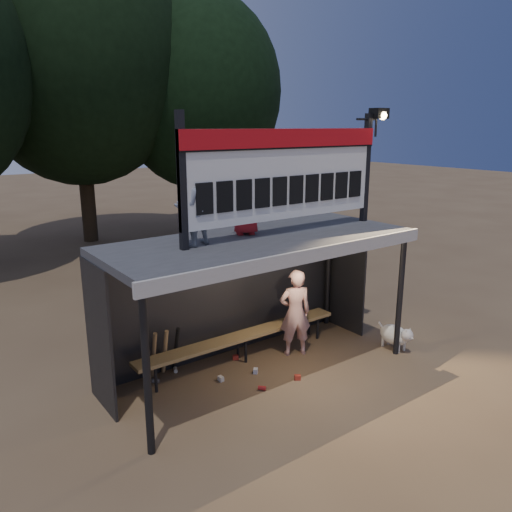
# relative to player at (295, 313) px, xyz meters

# --- Properties ---
(ground) EXTENTS (80.00, 80.00, 0.00)m
(ground) POSITION_rel_player_xyz_m (-0.91, -0.19, -0.79)
(ground) COLOR brown
(ground) RESTS_ON ground
(player) EXTENTS (0.68, 0.58, 1.59)m
(player) POSITION_rel_player_xyz_m (0.00, 0.00, 0.00)
(player) COLOR white
(player) RESTS_ON ground
(child_a) EXTENTS (0.67, 0.59, 1.17)m
(child_a) POSITION_rel_player_xyz_m (-2.06, -0.05, 2.11)
(child_a) COLOR gray
(child_a) RESTS_ON dugout_shelter
(child_b) EXTENTS (0.59, 0.49, 1.04)m
(child_b) POSITION_rel_player_xyz_m (-0.97, 0.13, 2.05)
(child_b) COLOR #AB1A20
(child_b) RESTS_ON dugout_shelter
(dugout_shelter) EXTENTS (5.10, 2.08, 2.32)m
(dugout_shelter) POSITION_rel_player_xyz_m (-0.91, 0.06, 1.05)
(dugout_shelter) COLOR #38383A
(dugout_shelter) RESTS_ON ground
(scoreboard_assembly) EXTENTS (4.10, 0.27, 1.99)m
(scoreboard_assembly) POSITION_rel_player_xyz_m (-0.35, -0.20, 2.53)
(scoreboard_assembly) COLOR black
(scoreboard_assembly) RESTS_ON dugout_shelter
(bench) EXTENTS (4.00, 0.35, 0.48)m
(bench) POSITION_rel_player_xyz_m (-0.91, 0.36, -0.36)
(bench) COLOR #9A7A48
(bench) RESTS_ON ground
(tree_mid) EXTENTS (7.22, 7.22, 10.36)m
(tree_mid) POSITION_rel_player_xyz_m (0.09, 11.31, 5.37)
(tree_mid) COLOR #2E2114
(tree_mid) RESTS_ON ground
(tree_right) EXTENTS (6.08, 6.08, 8.72)m
(tree_right) POSITION_rel_player_xyz_m (4.09, 10.31, 4.40)
(tree_right) COLOR black
(tree_right) RESTS_ON ground
(dog) EXTENTS (0.36, 0.81, 0.49)m
(dog) POSITION_rel_player_xyz_m (1.63, -0.96, -0.51)
(dog) COLOR white
(dog) RESTS_ON ground
(bats) EXTENTS (0.48, 0.33, 0.84)m
(bats) POSITION_rel_player_xyz_m (-2.25, 0.63, -0.36)
(bats) COLOR olive
(bats) RESTS_ON ground
(litter) EXTENTS (2.04, 1.54, 0.08)m
(litter) POSITION_rel_player_xyz_m (-1.41, -0.02, -0.76)
(litter) COLOR #A32A1B
(litter) RESTS_ON ground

